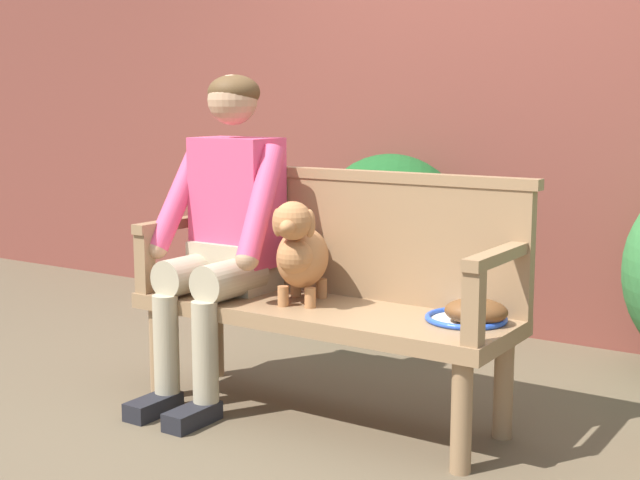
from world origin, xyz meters
TOP-DOWN VIEW (x-y plane):
  - ground_plane at (0.00, 0.00)m, footprint 40.00×40.00m
  - brick_garden_fence at (0.00, 1.70)m, footprint 8.00×0.30m
  - hedge_bush_far_left at (-0.44, 1.34)m, footprint 0.89×0.74m
  - garden_bench at (0.00, 0.00)m, footprint 1.50×0.48m
  - bench_backrest at (0.00, 0.21)m, footprint 1.54×0.06m
  - bench_armrest_left_end at (-0.71, -0.09)m, footprint 0.06×0.48m
  - bench_armrest_right_end at (0.71, -0.09)m, footprint 0.06×0.48m
  - person_seated at (-0.45, -0.01)m, footprint 0.56×0.64m
  - dog_on_bench at (-0.07, -0.03)m, footprint 0.27×0.40m
  - tennis_racket at (0.55, 0.10)m, footprint 0.43×0.56m
  - baseball_glove at (0.61, 0.06)m, footprint 0.26×0.23m

SIDE VIEW (x-z plane):
  - ground_plane at x=0.00m, z-range 0.00..0.00m
  - garden_bench at x=0.00m, z-range 0.16..0.60m
  - tennis_racket at x=0.55m, z-range 0.44..0.47m
  - hedge_bush_far_left at x=-0.44m, z-range 0.00..0.93m
  - baseball_glove at x=0.61m, z-range 0.44..0.53m
  - bench_armrest_left_end at x=-0.71m, z-range 0.50..0.78m
  - bench_armrest_right_end at x=0.71m, z-range 0.50..0.78m
  - dog_on_bench at x=-0.07m, z-range 0.44..0.85m
  - bench_backrest at x=0.00m, z-range 0.45..0.95m
  - person_seated at x=-0.45m, z-range 0.06..1.37m
  - brick_garden_fence at x=0.00m, z-range 0.00..2.56m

